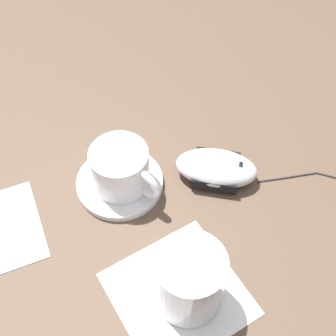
{
  "coord_description": "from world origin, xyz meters",
  "views": [
    {
      "loc": [
        0.14,
        0.24,
        0.55
      ],
      "look_at": [
        -0.08,
        -0.08,
        0.03
      ],
      "focal_mm": 50.0,
      "sensor_mm": 36.0,
      "label": 1
    }
  ],
  "objects_px": {
    "saucer": "(120,183)",
    "computer_mouse": "(216,168)",
    "drinking_glass": "(190,280)",
    "coffee_cup": "(121,169)"
  },
  "relations": [
    {
      "from": "saucer",
      "to": "computer_mouse",
      "type": "relative_size",
      "value": 0.97
    },
    {
      "from": "computer_mouse",
      "to": "drinking_glass",
      "type": "height_order",
      "value": "drinking_glass"
    },
    {
      "from": "saucer",
      "to": "computer_mouse",
      "type": "bearing_deg",
      "value": 151.81
    },
    {
      "from": "coffee_cup",
      "to": "drinking_glass",
      "type": "relative_size",
      "value": 1.17
    },
    {
      "from": "computer_mouse",
      "to": "drinking_glass",
      "type": "xyz_separation_m",
      "value": [
        0.14,
        0.12,
        0.03
      ]
    },
    {
      "from": "coffee_cup",
      "to": "computer_mouse",
      "type": "relative_size",
      "value": 0.84
    },
    {
      "from": "saucer",
      "to": "drinking_glass",
      "type": "distance_m",
      "value": 0.2
    },
    {
      "from": "saucer",
      "to": "drinking_glass",
      "type": "height_order",
      "value": "drinking_glass"
    },
    {
      "from": "saucer",
      "to": "coffee_cup",
      "type": "distance_m",
      "value": 0.04
    },
    {
      "from": "coffee_cup",
      "to": "computer_mouse",
      "type": "distance_m",
      "value": 0.14
    }
  ]
}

